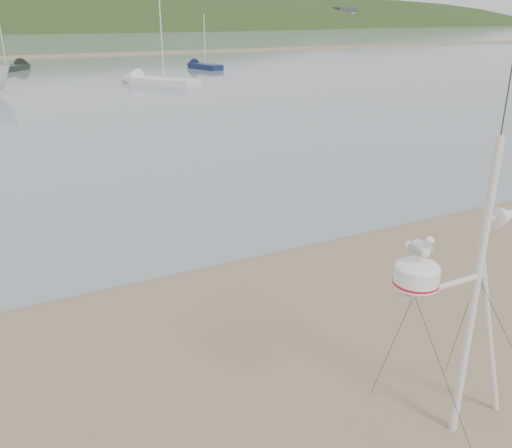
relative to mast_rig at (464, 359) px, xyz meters
name	(u,v)px	position (x,y,z in m)	size (l,w,h in m)	color
ground	(159,423)	(-3.26, 1.91, -1.12)	(560.00, 560.00, 0.00)	#83694C
hill_ridge	(22,81)	(15.26, 236.91, -20.82)	(620.00, 180.00, 80.00)	#203314
mast_rig	(464,359)	(0.00, 0.00, 0.00)	(2.06, 2.20, 4.64)	silver
sailboat_white_near	(144,80)	(7.43, 38.07, -0.82)	(5.40, 6.94, 7.12)	silver
sailboat_blue_far	(198,66)	(15.95, 48.24, -0.82)	(2.50, 5.54, 5.41)	#121C41
sailboat_dark_mid	(17,67)	(-0.08, 54.84, -0.82)	(5.34, 6.26, 6.62)	black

